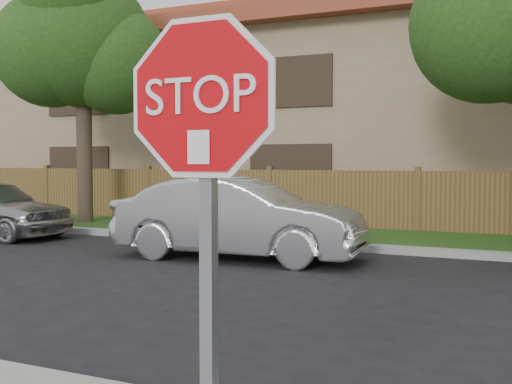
% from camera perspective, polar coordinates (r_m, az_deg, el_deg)
% --- Properties ---
extents(far_curb, '(70.00, 0.30, 0.15)m').
position_cam_1_polar(far_curb, '(12.36, 12.73, -5.37)').
color(far_curb, gray).
rests_on(far_curb, ground).
extents(grass_strip, '(70.00, 3.00, 0.12)m').
position_cam_1_polar(grass_strip, '(13.97, 14.06, -4.48)').
color(grass_strip, '#1E4714').
rests_on(grass_strip, ground).
extents(fence, '(70.00, 0.12, 1.60)m').
position_cam_1_polar(fence, '(15.47, 15.13, -1.02)').
color(fence, brown).
rests_on(fence, ground).
extents(apartment_building, '(35.20, 9.20, 7.20)m').
position_cam_1_polar(apartment_building, '(21.05, 17.63, 7.44)').
color(apartment_building, '#927C5A').
rests_on(apartment_building, ground).
extents(tree_left, '(4.80, 3.90, 7.78)m').
position_cam_1_polar(tree_left, '(17.90, -16.41, 13.73)').
color(tree_left, '#382B21').
rests_on(tree_left, ground).
extents(stop_sign, '(1.01, 0.13, 2.55)m').
position_cam_1_polar(stop_sign, '(2.71, -5.02, 2.14)').
color(stop_sign, gray).
rests_on(stop_sign, sidewalk_near).
extents(sedan_left, '(4.79, 1.90, 1.55)m').
position_cam_1_polar(sedan_left, '(11.31, -1.64, -2.50)').
color(sedan_left, '#ACACB0').
rests_on(sedan_left, ground).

